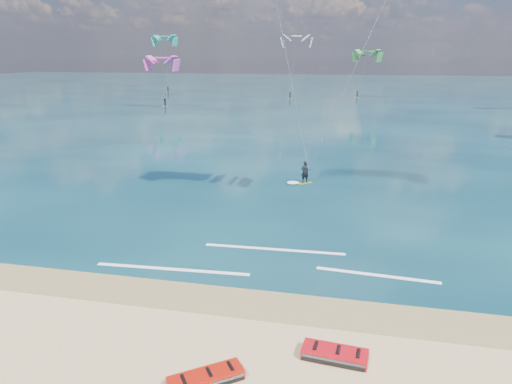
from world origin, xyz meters
TOP-DOWN VIEW (x-y plane):
  - ground at (0.00, 40.00)m, footprint 320.00×320.00m
  - wet_sand_strip at (0.00, 3.00)m, footprint 320.00×2.40m
  - sea at (0.00, 104.00)m, footprint 320.00×200.00m
  - packed_kite_left at (0.57, -1.73)m, footprint 2.57×2.25m
  - packed_kite_mid at (4.27, 0.17)m, footprint 2.38×1.33m
  - kitesurfer_main at (2.11, 16.69)m, footprint 8.97×8.86m
  - shoreline_foam at (0.77, 6.47)m, footprint 15.28×3.66m
  - distant_kites at (-7.12, 80.51)m, footprint 82.49×32.47m

SIDE VIEW (x-z plane):
  - ground at x=0.00m, z-range 0.00..0.00m
  - packed_kite_left at x=0.57m, z-range -0.19..0.19m
  - packed_kite_mid at x=4.27m, z-range -0.20..0.20m
  - wet_sand_strip at x=0.00m, z-range 0.00..0.01m
  - sea at x=0.00m, z-range 0.00..0.04m
  - shoreline_foam at x=0.77m, z-range 0.04..0.05m
  - distant_kites at x=-7.12m, z-range -0.93..12.21m
  - kitesurfer_main at x=2.11m, z-range 0.15..16.78m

